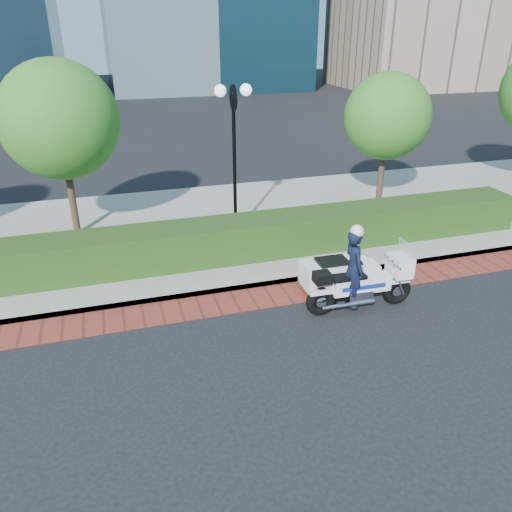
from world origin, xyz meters
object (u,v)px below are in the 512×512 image
object	(u,v)px
tree_c	(387,117)
lamppost	(234,138)
police_motorcycle	(349,275)
tree_b	(59,120)

from	to	relation	value
tree_c	lamppost	bearing A→B (deg)	-166.70
lamppost	police_motorcycle	xyz separation A→B (m)	(1.46, -4.44, -2.26)
tree_c	police_motorcycle	size ratio (longest dim) A/B	1.71
lamppost	police_motorcycle	world-z (taller)	lamppost
lamppost	police_motorcycle	size ratio (longest dim) A/B	1.67
police_motorcycle	lamppost	bearing A→B (deg)	109.76
police_motorcycle	tree_c	bearing A→B (deg)	56.47
lamppost	tree_b	world-z (taller)	tree_b
tree_c	police_motorcycle	world-z (taller)	tree_c
lamppost	tree_c	xyz separation A→B (m)	(5.50, 1.30, 0.09)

